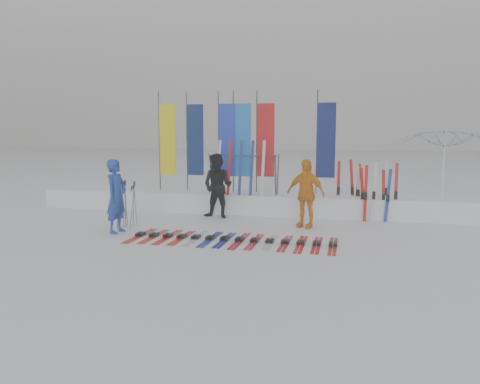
% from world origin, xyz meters
% --- Properties ---
extents(ground, '(120.00, 120.00, 0.00)m').
position_xyz_m(ground, '(0.00, 0.00, 0.00)').
color(ground, white).
rests_on(ground, ground).
extents(snow_bank, '(14.00, 1.60, 0.60)m').
position_xyz_m(snow_bank, '(0.00, 4.60, 0.30)').
color(snow_bank, white).
rests_on(snow_bank, ground).
extents(person_blue, '(0.51, 0.71, 1.84)m').
position_xyz_m(person_blue, '(-2.75, 0.70, 0.92)').
color(person_blue, '#1B3C9E').
rests_on(person_blue, ground).
extents(person_black, '(1.02, 0.85, 1.88)m').
position_xyz_m(person_black, '(-0.86, 3.26, 0.94)').
color(person_black, black).
rests_on(person_black, ground).
extents(person_yellow, '(1.14, 0.77, 1.81)m').
position_xyz_m(person_yellow, '(1.77, 2.45, 0.90)').
color(person_yellow, orange).
rests_on(person_yellow, ground).
extents(tent_canopy, '(3.55, 3.59, 2.69)m').
position_xyz_m(tent_canopy, '(5.60, 4.94, 1.35)').
color(tent_canopy, white).
rests_on(tent_canopy, ground).
extents(ski_row, '(4.75, 1.70, 0.07)m').
position_xyz_m(ski_row, '(0.28, 0.47, 0.04)').
color(ski_row, red).
rests_on(ski_row, ground).
extents(pole_cluster, '(0.62, 0.77, 1.25)m').
position_xyz_m(pole_cluster, '(-2.84, 1.33, 0.60)').
color(pole_cluster, '#595B60').
rests_on(pole_cluster, ground).
extents(feather_flags, '(5.72, 0.22, 3.20)m').
position_xyz_m(feather_flags, '(-0.70, 4.78, 2.24)').
color(feather_flags, '#383A3F').
rests_on(feather_flags, ground).
extents(ski_rack, '(2.04, 0.80, 1.23)m').
position_xyz_m(ski_rack, '(-0.27, 4.20, 1.38)').
color(ski_rack, '#383A3F').
rests_on(ski_rack, ground).
extents(upright_skis, '(1.70, 1.03, 1.69)m').
position_xyz_m(upright_skis, '(3.44, 4.16, 0.80)').
color(upright_skis, silver).
rests_on(upright_skis, ground).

